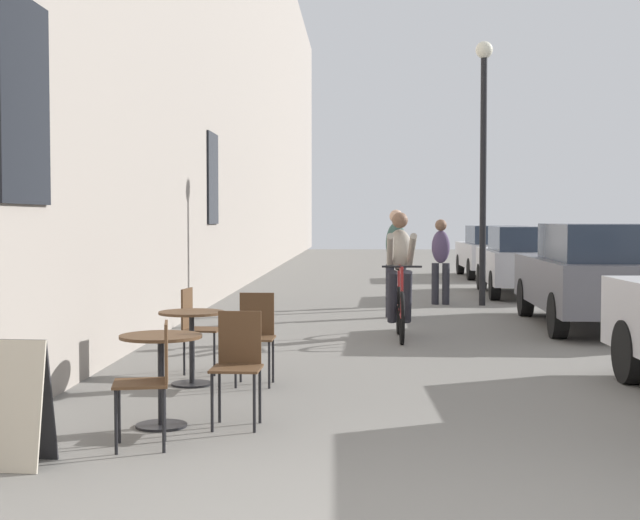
{
  "coord_description": "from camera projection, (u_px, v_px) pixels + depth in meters",
  "views": [
    {
      "loc": [
        -0.43,
        -4.41,
        1.62
      ],
      "look_at": [
        -1.11,
        11.18,
        0.91
      ],
      "focal_mm": 51.21,
      "sensor_mm": 36.0,
      "label": 1
    }
  ],
  "objects": [
    {
      "name": "cafe_chair_mid_toward_street",
      "position": [
        197.0,
        324.0,
        9.56
      ],
      "size": [
        0.42,
        0.42,
        0.89
      ],
      "color": "black",
      "rests_on": "ground_plane"
    },
    {
      "name": "cafe_table_mid",
      "position": [
        192.0,
        332.0,
        8.87
      ],
      "size": [
        0.64,
        0.64,
        0.72
      ],
      "color": "black",
      "rests_on": "ground_plane"
    },
    {
      "name": "building_facade_left",
      "position": [
        210.0,
        19.0,
        18.32
      ],
      "size": [
        0.54,
        68.0,
        11.28
      ],
      "color": "gray",
      "rests_on": "ground_plane"
    },
    {
      "name": "pedestrian_mid",
      "position": [
        441.0,
        257.0,
        17.21
      ],
      "size": [
        0.36,
        0.26,
        1.61
      ],
      "color": "#26262D",
      "rests_on": "ground_plane"
    },
    {
      "name": "street_lamp",
      "position": [
        483.0,
        139.0,
        16.91
      ],
      "size": [
        0.32,
        0.32,
        4.9
      ],
      "color": "black",
      "rests_on": "ground_plane"
    },
    {
      "name": "cyclist_on_bicycle",
      "position": [
        400.0,
        278.0,
        12.43
      ],
      "size": [
        0.52,
        1.76,
        1.74
      ],
      "color": "black",
      "rests_on": "ground_plane"
    },
    {
      "name": "cafe_chair_near_toward_street",
      "position": [
        152.0,
        375.0,
        6.44
      ],
      "size": [
        0.45,
        0.45,
        0.89
      ],
      "color": "black",
      "rests_on": "ground_plane"
    },
    {
      "name": "parked_car_fourth",
      "position": [
        494.0,
        251.0,
        25.17
      ],
      "size": [
        1.71,
        4.03,
        1.43
      ],
      "color": "#B7B7BC",
      "rests_on": "ground_plane"
    },
    {
      "name": "parked_car_second",
      "position": [
        598.0,
        274.0,
        13.55
      ],
      "size": [
        1.94,
        4.4,
        1.55
      ],
      "color": "#595960",
      "rests_on": "ground_plane"
    },
    {
      "name": "parked_car_third",
      "position": [
        525.0,
        260.0,
        19.28
      ],
      "size": [
        1.86,
        4.16,
        1.46
      ],
      "color": "#B7B7BC",
      "rests_on": "ground_plane"
    },
    {
      "name": "cafe_table_near",
      "position": [
        161.0,
        360.0,
        7.08
      ],
      "size": [
        0.64,
        0.64,
        0.72
      ],
      "color": "black",
      "rests_on": "ground_plane"
    },
    {
      "name": "cafe_chair_near_toward_wall",
      "position": [
        238.0,
        360.0,
        7.13
      ],
      "size": [
        0.39,
        0.39,
        0.89
      ],
      "color": "black",
      "rests_on": "ground_plane"
    },
    {
      "name": "cafe_chair_mid_toward_wall",
      "position": [
        256.0,
        331.0,
        8.92
      ],
      "size": [
        0.39,
        0.39,
        0.89
      ],
      "color": "black",
      "rests_on": "ground_plane"
    },
    {
      "name": "pedestrian_near",
      "position": [
        396.0,
        257.0,
        14.94
      ],
      "size": [
        0.36,
        0.27,
        1.77
      ],
      "color": "#26262D",
      "rests_on": "ground_plane"
    },
    {
      "name": "sandwich_board_sign",
      "position": [
        7.0,
        403.0,
        5.97
      ],
      "size": [
        0.57,
        0.4,
        0.84
      ],
      "color": "black",
      "rests_on": "ground_plane"
    }
  ]
}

